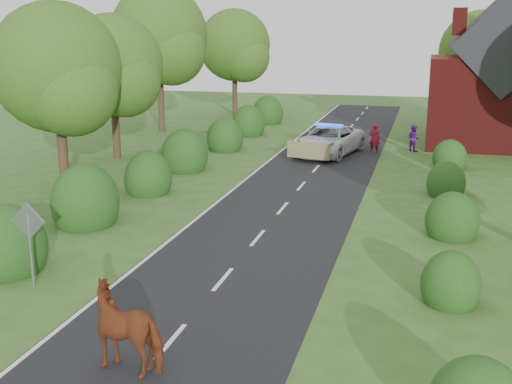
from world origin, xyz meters
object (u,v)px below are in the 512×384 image
(cow, at_px, (131,332))
(road_sign, at_px, (29,233))
(pedestrian_red, at_px, (375,139))
(pedestrian_purple, at_px, (413,138))
(police_van, at_px, (328,141))

(cow, bearing_deg, road_sign, -120.03)
(pedestrian_red, distance_m, pedestrian_purple, 2.56)
(road_sign, height_order, police_van, road_sign)
(police_van, bearing_deg, pedestrian_purple, 39.77)
(police_van, height_order, pedestrian_purple, police_van)
(cow, bearing_deg, pedestrian_purple, 174.33)
(road_sign, xyz_separation_m, police_van, (5.00, 22.18, -0.82))
(road_sign, bearing_deg, pedestrian_red, 72.04)
(pedestrian_purple, bearing_deg, cow, 120.09)
(pedestrian_red, relative_size, pedestrian_purple, 1.11)
(road_sign, bearing_deg, police_van, 77.28)
(police_van, distance_m, pedestrian_red, 2.83)
(pedestrian_red, bearing_deg, pedestrian_purple, -151.41)
(cow, distance_m, pedestrian_purple, 28.34)
(cow, bearing_deg, police_van, -176.04)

